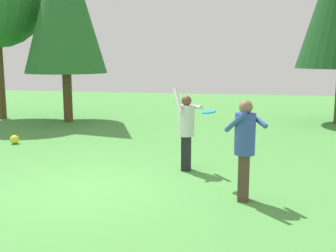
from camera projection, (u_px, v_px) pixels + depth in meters
name	position (u px, v px, depth m)	size (l,w,h in m)	color
ground_plane	(87.00, 188.00, 7.43)	(40.00, 40.00, 0.00)	#4C9342
person_thrower	(186.00, 126.00, 8.48)	(0.66, 0.66, 1.76)	black
person_catcher	(245.00, 142.00, 6.64)	(0.72, 0.73, 1.70)	#4C382D
frisbee	(209.00, 112.00, 7.55)	(0.37, 0.37, 0.06)	#2393D1
ball_yellow	(15.00, 139.00, 11.24)	(0.25, 0.25, 0.25)	yellow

